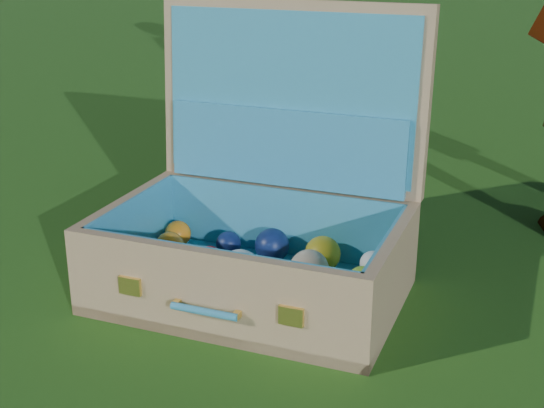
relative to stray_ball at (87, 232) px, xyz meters
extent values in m
plane|color=#215114|center=(0.71, 0.01, -0.03)|extent=(60.00, 60.00, 0.00)
sphere|color=teal|center=(0.00, 0.00, 0.00)|extent=(0.06, 0.06, 0.06)
cube|color=tan|center=(0.54, -0.03, -0.02)|extent=(0.73, 0.55, 0.02)
cube|color=tan|center=(0.58, -0.24, 0.07)|extent=(0.65, 0.14, 0.20)
cube|color=tan|center=(0.51, 0.17, 0.07)|extent=(0.65, 0.14, 0.20)
cube|color=tan|center=(0.23, -0.09, 0.07)|extent=(0.09, 0.39, 0.20)
cube|color=tan|center=(0.86, 0.02, 0.07)|extent=(0.09, 0.39, 0.20)
cube|color=teal|center=(0.54, -0.03, 0.00)|extent=(0.67, 0.49, 0.01)
cube|color=teal|center=(0.58, -0.22, 0.08)|extent=(0.60, 0.11, 0.17)
cube|color=teal|center=(0.51, 0.15, 0.08)|extent=(0.60, 0.11, 0.17)
cube|color=teal|center=(0.25, -0.09, 0.08)|extent=(0.08, 0.39, 0.17)
cube|color=teal|center=(0.84, 0.02, 0.08)|extent=(0.08, 0.39, 0.17)
cube|color=tan|center=(0.50, 0.22, 0.39)|extent=(0.66, 0.18, 0.44)
cube|color=teal|center=(0.50, 0.19, 0.39)|extent=(0.61, 0.14, 0.39)
cube|color=teal|center=(0.51, 0.18, 0.26)|extent=(0.59, 0.14, 0.19)
cube|color=#F2C659|center=(0.41, -0.29, 0.07)|extent=(0.05, 0.02, 0.04)
cube|color=#F2C659|center=(0.76, -0.22, 0.07)|extent=(0.05, 0.02, 0.04)
cylinder|color=teal|center=(0.59, -0.27, 0.05)|extent=(0.14, 0.04, 0.02)
cube|color=#F2C659|center=(0.52, -0.27, 0.05)|extent=(0.02, 0.02, 0.01)
cube|color=#F2C659|center=(0.65, -0.25, 0.05)|extent=(0.02, 0.02, 0.01)
sphere|color=#96C02F|center=(0.33, -0.21, 0.04)|extent=(0.07, 0.07, 0.07)
sphere|color=beige|center=(0.44, -0.19, 0.04)|extent=(0.07, 0.07, 0.07)
sphere|color=#96C02F|center=(0.56, -0.18, 0.04)|extent=(0.08, 0.08, 0.08)
sphere|color=#B19A17|center=(0.68, -0.14, 0.03)|extent=(0.07, 0.07, 0.07)
sphere|color=#96C02F|center=(0.81, -0.13, 0.03)|extent=(0.06, 0.06, 0.06)
sphere|color=#96C02F|center=(0.31, -0.13, 0.04)|extent=(0.08, 0.08, 0.08)
sphere|color=white|center=(0.44, -0.11, 0.04)|extent=(0.09, 0.09, 0.09)
sphere|color=white|center=(0.55, -0.09, 0.05)|extent=(0.10, 0.10, 0.10)
sphere|color=orange|center=(0.68, -0.06, 0.03)|extent=(0.06, 0.06, 0.06)
sphere|color=#96C02F|center=(0.80, -0.03, 0.03)|extent=(0.07, 0.07, 0.07)
sphere|color=orange|center=(0.30, -0.02, 0.04)|extent=(0.07, 0.07, 0.07)
sphere|color=red|center=(0.42, -0.02, 0.03)|extent=(0.06, 0.06, 0.06)
sphere|color=red|center=(0.54, 0.01, 0.02)|extent=(0.05, 0.05, 0.05)
sphere|color=beige|center=(0.66, 0.02, 0.04)|extent=(0.09, 0.09, 0.09)
sphere|color=#96C02F|center=(0.78, 0.04, 0.03)|extent=(0.07, 0.07, 0.07)
sphere|color=orange|center=(0.26, 0.06, 0.03)|extent=(0.07, 0.07, 0.07)
sphere|color=#0D1B44|center=(0.41, 0.07, 0.03)|extent=(0.06, 0.06, 0.06)
sphere|color=#0D1B44|center=(0.52, 0.10, 0.04)|extent=(0.08, 0.08, 0.08)
sphere|color=#B19A17|center=(0.65, 0.12, 0.04)|extent=(0.08, 0.08, 0.08)
sphere|color=white|center=(0.76, 0.15, 0.03)|extent=(0.06, 0.06, 0.06)
camera|label=1|loc=(1.39, -1.33, 0.76)|focal=50.00mm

